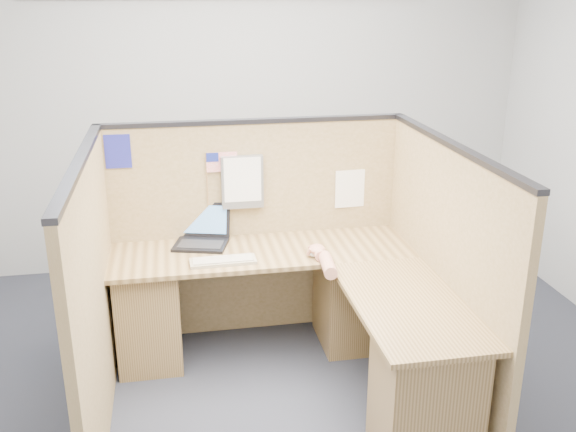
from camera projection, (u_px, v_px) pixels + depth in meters
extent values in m
plane|color=#1F222C|center=(280.00, 407.00, 3.79)|extent=(5.00, 5.00, 0.00)
plane|color=#A8AAAD|center=(234.00, 107.00, 5.41)|extent=(5.00, 0.00, 5.00)
cube|color=olive|center=(255.00, 230.00, 4.46)|extent=(2.05, 0.05, 1.50)
cube|color=#232328|center=(254.00, 121.00, 4.21)|extent=(2.05, 0.06, 0.03)
cube|color=olive|center=(94.00, 300.00, 3.46)|extent=(0.05, 1.80, 1.50)
cube|color=#232328|center=(79.00, 162.00, 3.20)|extent=(0.06, 1.80, 0.03)
cube|color=olive|center=(443.00, 272.00, 3.80)|extent=(0.05, 1.80, 1.50)
cube|color=#232328|center=(454.00, 145.00, 3.55)|extent=(0.06, 1.80, 0.03)
cube|color=brown|center=(262.00, 252.00, 4.17)|extent=(1.95, 0.60, 0.03)
cube|color=brown|center=(409.00, 304.00, 3.48)|extent=(0.60, 1.15, 0.03)
cube|color=brown|center=(149.00, 312.00, 4.17)|extent=(0.40, 0.50, 0.70)
cube|color=brown|center=(349.00, 295.00, 4.40)|extent=(0.40, 0.50, 0.70)
cube|color=brown|center=(426.00, 396.00, 3.30)|extent=(0.50, 0.40, 0.70)
cube|color=black|center=(201.00, 245.00, 4.23)|extent=(0.40, 0.34, 0.02)
cube|color=black|center=(199.00, 219.00, 4.34)|extent=(0.35, 0.16, 0.23)
cube|color=#3B5F88|center=(199.00, 220.00, 4.33)|extent=(0.30, 0.13, 0.19)
cube|color=gray|center=(223.00, 261.00, 3.97)|extent=(0.41, 0.15, 0.02)
cube|color=silver|center=(223.00, 259.00, 3.97)|extent=(0.37, 0.12, 0.01)
ellipsoid|color=silver|center=(317.00, 253.00, 4.06)|extent=(0.13, 0.09, 0.05)
ellipsoid|color=tan|center=(317.00, 249.00, 4.04)|extent=(0.10, 0.12, 0.05)
cylinder|color=tan|center=(320.00, 255.00, 4.00)|extent=(0.07, 0.05, 0.07)
cylinder|color=tan|center=(328.00, 265.00, 3.85)|extent=(0.11, 0.30, 0.09)
cube|color=navy|center=(118.00, 151.00, 4.08)|extent=(0.16, 0.01, 0.22)
cylinder|color=olive|center=(207.00, 179.00, 4.24)|extent=(0.01, 0.01, 0.35)
cube|color=red|center=(222.00, 162.00, 4.22)|extent=(0.20, 0.00, 0.13)
cube|color=navy|center=(212.00, 157.00, 4.19)|extent=(0.08, 0.00, 0.06)
cube|color=slate|center=(242.00, 182.00, 4.27)|extent=(0.28, 0.05, 0.36)
cube|color=white|center=(243.00, 180.00, 4.24)|extent=(0.25, 0.01, 0.30)
cube|color=white|center=(238.00, 177.00, 4.28)|extent=(0.20, 0.01, 0.25)
cube|color=white|center=(350.00, 189.00, 4.46)|extent=(0.21, 0.01, 0.27)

